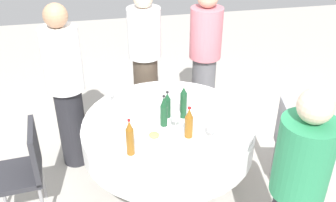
% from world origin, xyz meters
% --- Properties ---
extents(ground_plane, '(10.00, 10.00, 0.00)m').
position_xyz_m(ground_plane, '(0.00, 0.00, 0.00)').
color(ground_plane, '#B7B2A8').
extents(dining_table, '(1.47, 1.47, 0.74)m').
position_xyz_m(dining_table, '(0.00, 0.00, 0.59)').
color(dining_table, white).
rests_on(dining_table, ground_plane).
extents(bottle_dark_green_west, '(0.06, 0.06, 0.28)m').
position_xyz_m(bottle_dark_green_west, '(0.07, -0.05, 0.87)').
color(bottle_dark_green_west, '#194728').
rests_on(bottle_dark_green_west, dining_table).
extents(bottle_amber_rear, '(0.06, 0.06, 0.30)m').
position_xyz_m(bottle_amber_rear, '(0.39, -0.36, 0.88)').
color(bottle_amber_rear, '#8C5619').
rests_on(bottle_amber_rear, dining_table).
extents(bottle_dark_green_outer, '(0.06, 0.06, 0.24)m').
position_xyz_m(bottle_dark_green_outer, '(-0.06, 0.01, 0.85)').
color(bottle_dark_green_outer, '#194728').
rests_on(bottle_dark_green_outer, dining_table).
extents(bottle_amber_mid, '(0.06, 0.06, 0.27)m').
position_xyz_m(bottle_amber_mid, '(0.26, 0.11, 0.86)').
color(bottle_amber_mid, '#8C5619').
rests_on(bottle_amber_mid, dining_table).
extents(bottle_dark_green_inner, '(0.06, 0.06, 0.30)m').
position_xyz_m(bottle_dark_green_inner, '(-0.03, 0.14, 0.88)').
color(bottle_dark_green_inner, '#194728').
rests_on(bottle_dark_green_inner, dining_table).
extents(wine_glass_mid, '(0.07, 0.07, 0.14)m').
position_xyz_m(wine_glass_mid, '(0.13, 0.04, 0.84)').
color(wine_glass_mid, white).
rests_on(wine_glass_mid, dining_table).
extents(wine_glass_inner, '(0.06, 0.06, 0.14)m').
position_xyz_m(wine_glass_inner, '(-0.40, -0.46, 0.84)').
color(wine_glass_inner, white).
rests_on(wine_glass_inner, dining_table).
extents(wine_glass_east, '(0.08, 0.08, 0.14)m').
position_xyz_m(wine_glass_east, '(0.33, 0.28, 0.84)').
color(wine_glass_east, white).
rests_on(wine_glass_east, dining_table).
extents(plate_front, '(0.20, 0.20, 0.02)m').
position_xyz_m(plate_front, '(-0.16, -0.25, 0.75)').
color(plate_front, white).
rests_on(plate_front, dining_table).
extents(plate_south, '(0.20, 0.20, 0.04)m').
position_xyz_m(plate_south, '(0.23, -0.16, 0.75)').
color(plate_south, white).
rests_on(plate_south, dining_table).
extents(plate_far, '(0.21, 0.21, 0.02)m').
position_xyz_m(plate_far, '(-0.07, 0.43, 0.75)').
color(plate_far, white).
rests_on(plate_far, dining_table).
extents(fork_rear, '(0.18, 0.06, 0.00)m').
position_xyz_m(fork_rear, '(-0.36, 0.04, 0.74)').
color(fork_rear, silver).
rests_on(fork_rear, dining_table).
extents(knife_outer, '(0.15, 0.13, 0.00)m').
position_xyz_m(knife_outer, '(0.55, -0.02, 0.74)').
color(knife_outer, silver).
rests_on(knife_outer, dining_table).
extents(folded_napkin, '(0.13, 0.13, 0.02)m').
position_xyz_m(folded_napkin, '(0.33, 0.49, 0.75)').
color(folded_napkin, white).
rests_on(folded_napkin, dining_table).
extents(person_west, '(0.34, 0.34, 1.60)m').
position_xyz_m(person_west, '(-1.00, -0.04, 0.83)').
color(person_west, '#4C3F33').
rests_on(person_west, ground_plane).
extents(person_rear, '(0.34, 0.34, 1.62)m').
position_xyz_m(person_rear, '(-0.56, -0.84, 0.85)').
color(person_rear, '#26262B').
rests_on(person_rear, ground_plane).
extents(person_outer, '(0.34, 0.34, 1.53)m').
position_xyz_m(person_outer, '(1.05, 0.61, 0.80)').
color(person_outer, '#26262B').
rests_on(person_outer, ground_plane).
extents(person_mid, '(0.34, 0.34, 1.58)m').
position_xyz_m(person_mid, '(-1.02, 0.61, 0.83)').
color(person_mid, slate).
rests_on(person_mid, ground_plane).
extents(chair_east, '(0.48, 0.48, 0.87)m').
position_xyz_m(chair_east, '(0.24, 1.07, 0.52)').
color(chair_east, '#99999E').
rests_on(chair_east, ground_plane).
extents(chair_near, '(0.44, 0.44, 0.87)m').
position_xyz_m(chair_near, '(0.11, -1.19, 0.52)').
color(chair_near, '#2D2D33').
rests_on(chair_near, ground_plane).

